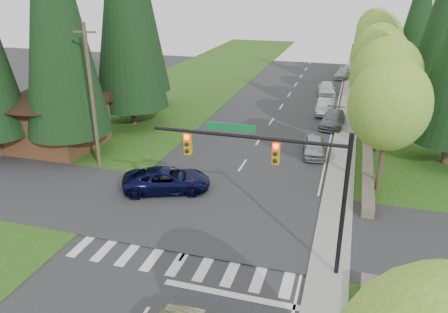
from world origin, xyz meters
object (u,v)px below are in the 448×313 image
at_px(suv_navy, 167,180).
at_px(parked_car_d, 327,89).
at_px(parked_car_a, 314,146).
at_px(parked_car_e, 343,73).
at_px(parked_car_b, 333,119).
at_px(parked_car_c, 325,107).

bearing_deg(suv_navy, parked_car_d, -37.25).
relative_size(parked_car_a, parked_car_d, 0.87).
bearing_deg(parked_car_e, parked_car_d, -91.02).
relative_size(parked_car_b, parked_car_e, 1.03).
bearing_deg(parked_car_a, parked_car_b, 76.02).
xyz_separation_m(parked_car_a, parked_car_c, (-0.11, 11.60, 0.02)).
xyz_separation_m(parked_car_c, parked_car_d, (-0.41, 7.60, 0.08)).
distance_m(parked_car_a, parked_car_b, 7.63).
bearing_deg(parked_car_d, parked_car_b, -88.95).
relative_size(parked_car_b, parked_car_d, 1.02).
height_order(parked_car_a, parked_car_e, parked_car_a).
distance_m(suv_navy, parked_car_d, 29.15).
distance_m(suv_navy, parked_car_e, 39.81).
relative_size(parked_car_c, parked_car_d, 0.93).
relative_size(parked_car_c, parked_car_e, 0.95).
height_order(parked_car_a, parked_car_c, parked_car_c).
height_order(parked_car_b, parked_car_e, parked_car_b).
distance_m(parked_car_b, parked_car_e, 22.26).
bearing_deg(suv_navy, parked_car_a, -64.72).
bearing_deg(parked_car_d, parked_car_a, -94.26).
bearing_deg(parked_car_a, parked_car_d, 84.18).
relative_size(parked_car_a, parked_car_b, 0.86).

